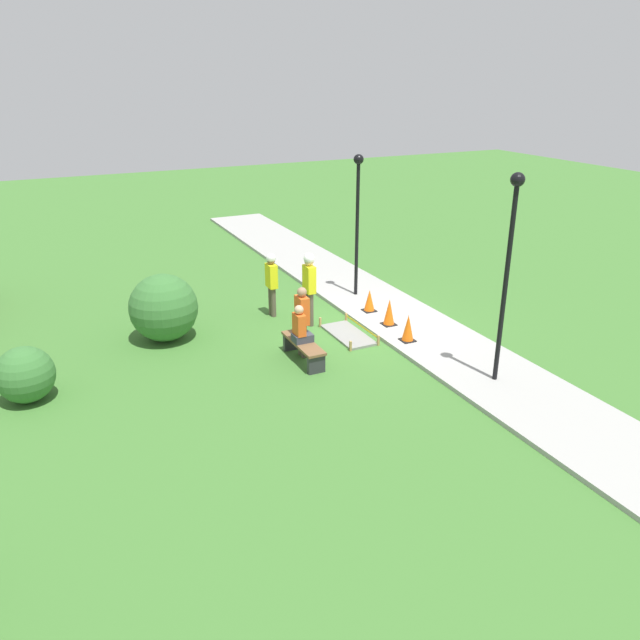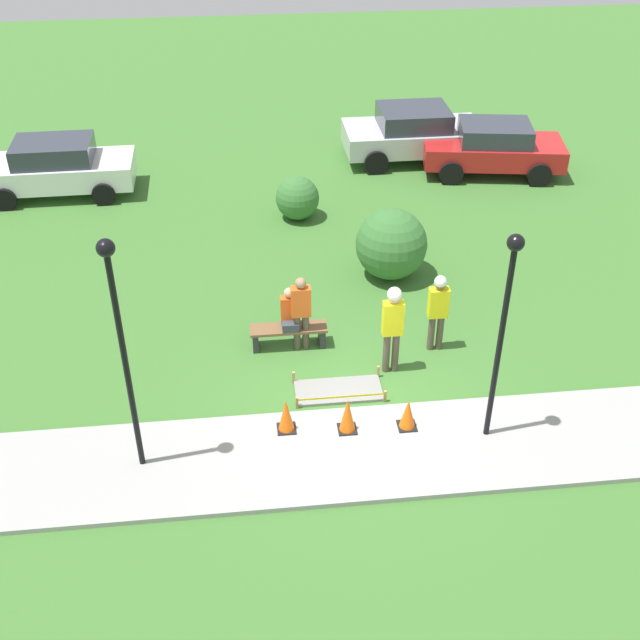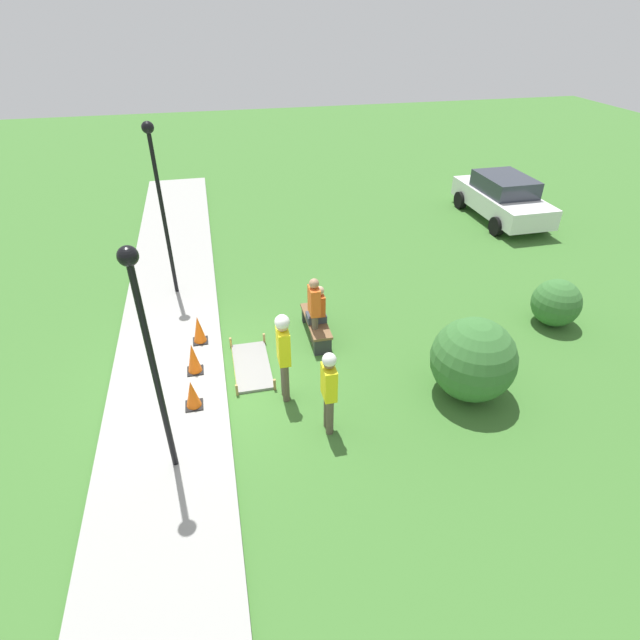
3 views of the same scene
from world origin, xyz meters
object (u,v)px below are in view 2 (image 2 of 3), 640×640
(parked_car_red, at_px, (493,147))
(bystander_in_orange_shirt, at_px, (301,309))
(traffic_cone_near_patch, at_px, (286,415))
(parked_car_silver, at_px, (413,133))
(worker_supervisor, at_px, (393,321))
(worker_assistant, at_px, (438,306))
(parked_car_white, at_px, (56,167))
(park_bench, at_px, (289,333))
(lamppost_far, at_px, (120,329))
(person_seated_on_bench, at_px, (290,312))
(lamppost_near, at_px, (505,312))
(traffic_cone_far_patch, at_px, (348,415))
(traffic_cone_sidewalk_edge, at_px, (408,414))

(parked_car_red, bearing_deg, bystander_in_orange_shirt, -118.88)
(traffic_cone_near_patch, relative_size, parked_car_silver, 0.16)
(worker_supervisor, height_order, parked_car_silver, worker_supervisor)
(worker_assistant, relative_size, parked_car_white, 0.41)
(bystander_in_orange_shirt, height_order, parked_car_white, bystander_in_orange_shirt)
(park_bench, xyz_separation_m, parked_car_red, (6.70, 8.12, 0.45))
(lamppost_far, relative_size, parked_car_red, 1.01)
(park_bench, distance_m, parked_car_red, 10.54)
(park_bench, relative_size, person_seated_on_bench, 1.78)
(parked_car_silver, bearing_deg, lamppost_far, -120.32)
(lamppost_near, distance_m, parked_car_silver, 12.78)
(person_seated_on_bench, bearing_deg, parked_car_red, 50.43)
(traffic_cone_far_patch, bearing_deg, person_seated_on_bench, 105.63)
(traffic_cone_sidewalk_edge, xyz_separation_m, worker_assistant, (1.08, 2.43, 0.64))
(bystander_in_orange_shirt, xyz_separation_m, lamppost_far, (-3.05, -3.15, 1.95))
(parked_car_red, bearing_deg, park_bench, -120.31)
(worker_supervisor, bearing_deg, traffic_cone_far_patch, -122.34)
(person_seated_on_bench, distance_m, bystander_in_orange_shirt, 0.30)
(lamppost_far, height_order, parked_car_white, lamppost_far)
(lamppost_far, xyz_separation_m, parked_car_red, (9.49, 11.36, -2.13))
(worker_supervisor, distance_m, bystander_in_orange_shirt, 1.96)
(lamppost_near, bearing_deg, lamppost_far, -179.38)
(person_seated_on_bench, bearing_deg, parked_car_white, 126.37)
(traffic_cone_near_patch, distance_m, parked_car_white, 12.13)
(worker_supervisor, bearing_deg, bystander_in_orange_shirt, 150.49)
(traffic_cone_far_patch, bearing_deg, worker_supervisor, 57.66)
(traffic_cone_far_patch, bearing_deg, traffic_cone_near_patch, 173.07)
(lamppost_near, bearing_deg, traffic_cone_near_patch, 172.00)
(bystander_in_orange_shirt, xyz_separation_m, parked_car_silver, (4.30, 9.50, -0.13))
(person_seated_on_bench, relative_size, lamppost_far, 0.20)
(traffic_cone_far_patch, bearing_deg, parked_car_red, 61.76)
(park_bench, bearing_deg, parked_car_red, 50.45)
(parked_car_silver, bearing_deg, traffic_cone_near_patch, -111.89)
(bystander_in_orange_shirt, xyz_separation_m, parked_car_white, (-6.13, 8.17, -0.17))
(bystander_in_orange_shirt, bearing_deg, traffic_cone_near_patch, -101.22)
(person_seated_on_bench, xyz_separation_m, worker_supervisor, (1.91, -1.10, 0.37))
(traffic_cone_far_patch, height_order, park_bench, traffic_cone_far_patch)
(bystander_in_orange_shirt, relative_size, parked_car_silver, 0.41)
(traffic_cone_near_patch, distance_m, lamppost_near, 4.27)
(worker_assistant, relative_size, lamppost_far, 0.40)
(parked_car_silver, bearing_deg, traffic_cone_far_patch, -107.12)
(parked_car_silver, relative_size, parked_car_red, 0.97)
(park_bench, xyz_separation_m, worker_supervisor, (1.95, -1.05, 0.86))
(traffic_cone_far_patch, xyz_separation_m, bystander_in_orange_shirt, (-0.58, 2.72, 0.51))
(park_bench, relative_size, worker_supervisor, 0.81)
(worker_supervisor, bearing_deg, traffic_cone_sidewalk_edge, -90.76)
(person_seated_on_bench, height_order, lamppost_far, lamppost_far)
(worker_assistant, relative_size, parked_car_red, 0.41)
(lamppost_near, relative_size, parked_car_silver, 0.97)
(person_seated_on_bench, relative_size, parked_car_silver, 0.21)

